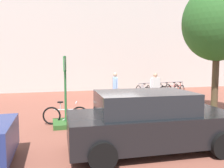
# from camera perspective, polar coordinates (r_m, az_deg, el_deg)

# --- Properties ---
(ground_plane) EXTENTS (60.00, 60.00, 0.00)m
(ground_plane) POSITION_cam_1_polar(r_m,az_deg,el_deg) (11.05, 1.07, -6.50)
(ground_plane) COLOR brown
(building_facade) EXTENTS (28.00, 1.20, 10.00)m
(building_facade) POSITION_cam_1_polar(r_m,az_deg,el_deg) (19.07, -5.92, 13.70)
(building_facade) COLOR silver
(building_facade) RESTS_ON ground
(planter_strip) EXTENTS (7.00, 1.10, 0.16)m
(planter_strip) POSITION_cam_1_polar(r_m,az_deg,el_deg) (9.41, 7.88, -8.22)
(planter_strip) COLOR #336028
(planter_strip) RESTS_ON ground
(tree_sidewalk) EXTENTS (2.93, 2.93, 5.55)m
(tree_sidewalk) POSITION_cam_1_polar(r_m,az_deg,el_deg) (11.08, 24.35, 13.40)
(tree_sidewalk) COLOR brown
(tree_sidewalk) RESTS_ON ground
(parking_sign_post) EXTENTS (0.13, 0.35, 2.50)m
(parking_sign_post) POSITION_cam_1_polar(r_m,az_deg,el_deg) (8.46, -11.33, 0.82)
(parking_sign_post) COLOR #2D7238
(parking_sign_post) RESTS_ON ground
(bike_at_sign) EXTENTS (1.66, 0.48, 0.86)m
(bike_at_sign) POSITION_cam_1_polar(r_m,az_deg,el_deg) (8.82, -11.20, -7.42)
(bike_at_sign) COLOR black
(bike_at_sign) RESTS_ON ground
(bike_rack_cluster) EXTENTS (3.72, 1.93, 0.83)m
(bike_rack_cluster) POSITION_cam_1_polar(r_m,az_deg,el_deg) (17.02, 12.00, -1.15)
(bike_rack_cluster) COLOR #99999E
(bike_rack_cluster) RESTS_ON ground
(bollard_steel) EXTENTS (0.16, 0.16, 0.90)m
(bollard_steel) POSITION_cam_1_polar(r_m,az_deg,el_deg) (14.32, 7.37, -1.92)
(bollard_steel) COLOR #ADADB2
(bollard_steel) RESTS_ON ground
(person_shirt_blue) EXTENTS (0.39, 0.60, 1.72)m
(person_shirt_blue) POSITION_cam_1_polar(r_m,az_deg,el_deg) (12.41, 0.76, -0.56)
(person_shirt_blue) COLOR #383342
(person_shirt_blue) RESTS_ON ground
(person_shirt_white) EXTENTS (0.61, 0.42, 1.72)m
(person_shirt_white) POSITION_cam_1_polar(r_m,az_deg,el_deg) (12.13, 10.45, -0.80)
(person_shirt_white) COLOR black
(person_shirt_white) RESTS_ON ground
(car_black_suv) EXTENTS (4.36, 2.15, 1.54)m
(car_black_suv) POSITION_cam_1_polar(r_m,az_deg,el_deg) (6.25, 9.09, -9.01)
(car_black_suv) COLOR black
(car_black_suv) RESTS_ON ground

